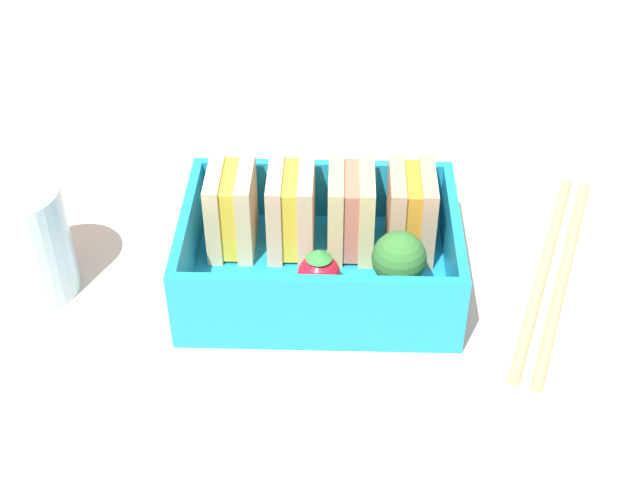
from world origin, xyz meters
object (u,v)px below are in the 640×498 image
(strawberry_far_left, at_px, (313,273))
(drinking_glass, at_px, (24,242))
(sandwich_center_right, at_px, (411,212))
(sandwich_center_left, at_px, (291,210))
(broccoli_floret, at_px, (399,261))
(sandwich_center, at_px, (351,211))
(carrot_stick_far_left, at_px, (237,290))
(chopstick_pair, at_px, (554,269))
(sandwich_left, at_px, (232,209))

(strawberry_far_left, xyz_separation_m, drinking_glass, (-0.17, 0.01, 0.01))
(sandwich_center_right, bearing_deg, sandwich_center_left, 180.00)
(sandwich_center_left, relative_size, broccoli_floret, 1.21)
(sandwich_center_right, bearing_deg, sandwich_center, 180.00)
(carrot_stick_far_left, height_order, chopstick_pair, carrot_stick_far_left)
(strawberry_far_left, bearing_deg, sandwich_center_right, 37.28)
(strawberry_far_left, height_order, chopstick_pair, strawberry_far_left)
(chopstick_pair, xyz_separation_m, drinking_glass, (-0.33, -0.02, 0.03))
(strawberry_far_left, bearing_deg, sandwich_center_left, 108.41)
(sandwich_center_left, distance_m, drinking_glass, 0.16)
(sandwich_center_left, height_order, broccoli_floret, sandwich_center_left)
(sandwich_center_left, distance_m, carrot_stick_far_left, 0.06)
(sandwich_left, relative_size, carrot_stick_far_left, 1.33)
(carrot_stick_far_left, xyz_separation_m, drinking_glass, (-0.13, 0.02, 0.02))
(sandwich_center_left, xyz_separation_m, chopstick_pair, (0.17, -0.01, -0.04))
(sandwich_center, distance_m, strawberry_far_left, 0.05)
(sandwich_center_right, xyz_separation_m, strawberry_far_left, (-0.06, -0.05, -0.01))
(broccoli_floret, height_order, chopstick_pair, broccoli_floret)
(drinking_glass, bearing_deg, chopstick_pair, 4.18)
(sandwich_center_right, bearing_deg, strawberry_far_left, -142.72)
(broccoli_floret, bearing_deg, sandwich_center_left, 144.04)
(broccoli_floret, bearing_deg, drinking_glass, 176.46)
(sandwich_left, distance_m, drinking_glass, 0.13)
(chopstick_pair, bearing_deg, broccoli_floret, -159.78)
(sandwich_center_right, bearing_deg, drinking_glass, -171.84)
(sandwich_center_left, bearing_deg, sandwich_left, 180.00)
(strawberry_far_left, bearing_deg, carrot_stick_far_left, -171.78)
(sandwich_center_left, distance_m, broccoli_floret, 0.08)
(sandwich_center, xyz_separation_m, sandwich_center_right, (0.04, 0.00, 0.00))
(sandwich_left, xyz_separation_m, carrot_stick_far_left, (0.01, -0.05, -0.02))
(sandwich_left, height_order, strawberry_far_left, sandwich_left)
(sandwich_center, height_order, chopstick_pair, sandwich_center)
(sandwich_center_right, bearing_deg, sandwich_left, 180.00)
(carrot_stick_far_left, bearing_deg, sandwich_left, 98.09)
(broccoli_floret, bearing_deg, chopstick_pair, 20.22)
(sandwich_center_right, bearing_deg, carrot_stick_far_left, -153.64)
(sandwich_center_left, bearing_deg, strawberry_far_left, -71.59)
(carrot_stick_far_left, bearing_deg, strawberry_far_left, 8.22)
(sandwich_center_left, distance_m, sandwich_center, 0.04)
(sandwich_center, relative_size, drinking_glass, 0.74)
(broccoli_floret, bearing_deg, carrot_stick_far_left, -177.29)
(sandwich_center_left, relative_size, sandwich_center, 1.00)
(sandwich_left, xyz_separation_m, broccoli_floret, (0.10, -0.05, -0.00))
(sandwich_left, bearing_deg, drinking_glass, -164.60)
(sandwich_left, distance_m, sandwich_center, 0.07)
(sandwich_center_left, xyz_separation_m, sandwich_center_right, (0.07, 0.00, 0.00))
(strawberry_far_left, xyz_separation_m, chopstick_pair, (0.15, 0.04, -0.02))
(sandwich_left, distance_m, broccoli_floret, 0.11)
(sandwich_left, distance_m, carrot_stick_far_left, 0.06)
(sandwich_left, xyz_separation_m, strawberry_far_left, (0.05, -0.05, -0.01))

